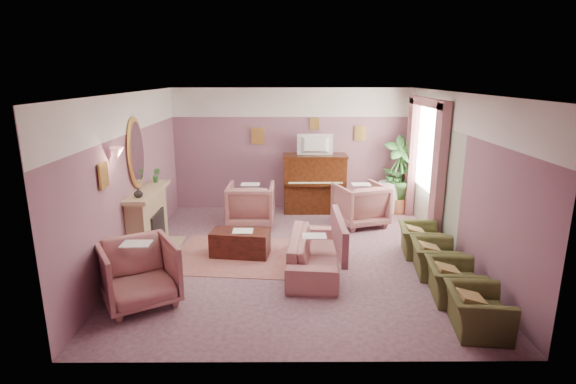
{
  "coord_description": "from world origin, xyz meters",
  "views": [
    {
      "loc": [
        -0.16,
        -7.33,
        3.08
      ],
      "look_at": [
        -0.12,
        0.4,
        1.06
      ],
      "focal_mm": 28.0,
      "sensor_mm": 36.0,
      "label": 1
    }
  ],
  "objects_px": {
    "floral_armchair_front": "(139,270)",
    "olive_chair_b": "(454,276)",
    "piano": "(314,184)",
    "television": "(315,143)",
    "olive_chair_a": "(478,305)",
    "olive_chair_c": "(435,253)",
    "sofa": "(314,246)",
    "floral_armchair_right": "(360,202)",
    "olive_chair_d": "(420,235)",
    "floral_armchair_left": "(251,202)",
    "side_table": "(389,197)",
    "coffee_table": "(240,243)"
  },
  "relations": [
    {
      "from": "coffee_table",
      "to": "sofa",
      "type": "height_order",
      "value": "sofa"
    },
    {
      "from": "floral_armchair_front",
      "to": "olive_chair_b",
      "type": "bearing_deg",
      "value": 1.26
    },
    {
      "from": "floral_armchair_front",
      "to": "olive_chair_c",
      "type": "xyz_separation_m",
      "value": [
        4.37,
        0.92,
        -0.14
      ]
    },
    {
      "from": "olive_chair_b",
      "to": "olive_chair_d",
      "type": "distance_m",
      "value": 1.64
    },
    {
      "from": "olive_chair_a",
      "to": "olive_chair_d",
      "type": "height_order",
      "value": "same"
    },
    {
      "from": "floral_armchair_left",
      "to": "olive_chair_d",
      "type": "distance_m",
      "value": 3.5
    },
    {
      "from": "television",
      "to": "floral_armchair_front",
      "type": "xyz_separation_m",
      "value": [
        -2.68,
        -4.28,
        -1.11
      ]
    },
    {
      "from": "side_table",
      "to": "olive_chair_c",
      "type": "bearing_deg",
      "value": -90.6
    },
    {
      "from": "floral_armchair_right",
      "to": "olive_chair_b",
      "type": "height_order",
      "value": "floral_armchair_right"
    },
    {
      "from": "floral_armchair_right",
      "to": "olive_chair_c",
      "type": "relative_size",
      "value": 1.22
    },
    {
      "from": "olive_chair_b",
      "to": "olive_chair_d",
      "type": "xyz_separation_m",
      "value": [
        0.0,
        1.64,
        0.0
      ]
    },
    {
      "from": "olive_chair_a",
      "to": "olive_chair_c",
      "type": "height_order",
      "value": "same"
    },
    {
      "from": "olive_chair_d",
      "to": "side_table",
      "type": "relative_size",
      "value": 1.16
    },
    {
      "from": "sofa",
      "to": "floral_armchair_right",
      "type": "distance_m",
      "value": 2.5
    },
    {
      "from": "floral_armchair_right",
      "to": "side_table",
      "type": "bearing_deg",
      "value": 48.59
    },
    {
      "from": "floral_armchair_right",
      "to": "olive_chair_d",
      "type": "bearing_deg",
      "value": -64.08
    },
    {
      "from": "piano",
      "to": "floral_armchair_front",
      "type": "distance_m",
      "value": 5.1
    },
    {
      "from": "olive_chair_a",
      "to": "side_table",
      "type": "distance_m",
      "value": 5.02
    },
    {
      "from": "coffee_table",
      "to": "olive_chair_d",
      "type": "distance_m",
      "value": 3.16
    },
    {
      "from": "floral_armchair_front",
      "to": "olive_chair_d",
      "type": "distance_m",
      "value": 4.71
    },
    {
      "from": "side_table",
      "to": "floral_armchair_left",
      "type": "bearing_deg",
      "value": -163.68
    },
    {
      "from": "olive_chair_b",
      "to": "side_table",
      "type": "xyz_separation_m",
      "value": [
        0.04,
        4.2,
        -0.0
      ]
    },
    {
      "from": "floral_armchair_front",
      "to": "olive_chair_a",
      "type": "height_order",
      "value": "floral_armchair_front"
    },
    {
      "from": "olive_chair_a",
      "to": "television",
      "type": "bearing_deg",
      "value": 108.7
    },
    {
      "from": "olive_chair_c",
      "to": "floral_armchair_left",
      "type": "bearing_deg",
      "value": 141.48
    },
    {
      "from": "piano",
      "to": "floral_armchair_front",
      "type": "xyz_separation_m",
      "value": [
        -2.68,
        -4.33,
        -0.16
      ]
    },
    {
      "from": "television",
      "to": "sofa",
      "type": "relative_size",
      "value": 0.4
    },
    {
      "from": "olive_chair_b",
      "to": "olive_chair_d",
      "type": "relative_size",
      "value": 1.0
    },
    {
      "from": "piano",
      "to": "television",
      "type": "distance_m",
      "value": 0.95
    },
    {
      "from": "coffee_table",
      "to": "floral_armchair_front",
      "type": "height_order",
      "value": "floral_armchair_front"
    },
    {
      "from": "sofa",
      "to": "side_table",
      "type": "relative_size",
      "value": 2.85
    },
    {
      "from": "floral_armchair_front",
      "to": "side_table",
      "type": "xyz_separation_m",
      "value": [
        4.41,
        4.29,
        -0.14
      ]
    },
    {
      "from": "coffee_table",
      "to": "olive_chair_d",
      "type": "height_order",
      "value": "olive_chair_d"
    },
    {
      "from": "olive_chair_c",
      "to": "olive_chair_d",
      "type": "relative_size",
      "value": 1.0
    },
    {
      "from": "floral_armchair_left",
      "to": "side_table",
      "type": "height_order",
      "value": "floral_armchair_left"
    },
    {
      "from": "television",
      "to": "olive_chair_b",
      "type": "bearing_deg",
      "value": -67.96
    },
    {
      "from": "piano",
      "to": "coffee_table",
      "type": "xyz_separation_m",
      "value": [
        -1.46,
        -2.64,
        -0.43
      ]
    },
    {
      "from": "sofa",
      "to": "floral_armchair_front",
      "type": "xyz_separation_m",
      "value": [
        -2.48,
        -1.12,
        0.09
      ]
    },
    {
      "from": "piano",
      "to": "side_table",
      "type": "distance_m",
      "value": 1.76
    },
    {
      "from": "olive_chair_a",
      "to": "olive_chair_b",
      "type": "height_order",
      "value": "same"
    },
    {
      "from": "sofa",
      "to": "olive_chair_c",
      "type": "xyz_separation_m",
      "value": [
        1.9,
        -0.2,
        -0.05
      ]
    },
    {
      "from": "piano",
      "to": "television",
      "type": "relative_size",
      "value": 1.75
    },
    {
      "from": "television",
      "to": "olive_chair_d",
      "type": "bearing_deg",
      "value": -56.35
    },
    {
      "from": "floral_armchair_front",
      "to": "side_table",
      "type": "relative_size",
      "value": 1.41
    },
    {
      "from": "television",
      "to": "olive_chair_a",
      "type": "bearing_deg",
      "value": -71.3
    },
    {
      "from": "television",
      "to": "olive_chair_d",
      "type": "height_order",
      "value": "television"
    },
    {
      "from": "piano",
      "to": "floral_armchair_front",
      "type": "relative_size",
      "value": 1.42
    },
    {
      "from": "piano",
      "to": "side_table",
      "type": "height_order",
      "value": "piano"
    },
    {
      "from": "olive_chair_d",
      "to": "floral_armchair_right",
      "type": "bearing_deg",
      "value": 115.92
    },
    {
      "from": "television",
      "to": "olive_chair_c",
      "type": "xyz_separation_m",
      "value": [
        1.69,
        -3.37,
        -1.25
      ]
    }
  ]
}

